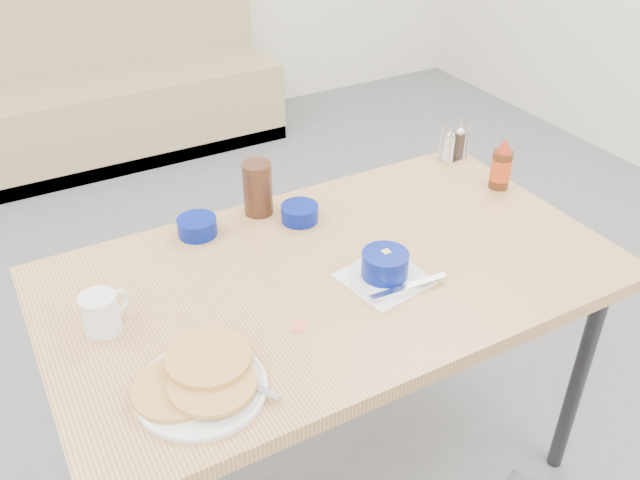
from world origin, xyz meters
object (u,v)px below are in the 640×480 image
dining_table (333,290)px  syrup_bottle (501,167)px  pancake_plate (200,382)px  coffee_mug (102,312)px  booth_bench (103,93)px  butter_bowl (300,213)px  condiment_caddy (454,147)px  amber_tumbler (258,188)px  grits_setting (385,268)px  creamer_bowl (197,227)px

dining_table → syrup_bottle: bearing=11.0°
pancake_plate → coffee_mug: coffee_mug is taller
booth_bench → pancake_plate: booth_bench is taller
butter_bowl → dining_table: bearing=-98.1°
butter_bowl → condiment_caddy: 0.61m
syrup_bottle → amber_tumbler: bearing=162.5°
grits_setting → amber_tumbler: size_ratio=1.53×
grits_setting → syrup_bottle: 0.59m
creamer_bowl → dining_table: bearing=-53.4°
coffee_mug → creamer_bowl: size_ratio=1.08×
dining_table → butter_bowl: bearing=81.9°
booth_bench → dining_table: size_ratio=1.36×
butter_bowl → condiment_caddy: bearing=8.8°
coffee_mug → creamer_bowl: 0.41m
booth_bench → dining_table: 2.56m
dining_table → pancake_plate: (-0.43, -0.22, 0.08)m
pancake_plate → creamer_bowl: same height
condiment_caddy → syrup_bottle: 0.22m
pancake_plate → booth_bench: bearing=81.1°
creamer_bowl → amber_tumbler: 0.20m
creamer_bowl → condiment_caddy: bearing=1.5°
creamer_bowl → condiment_caddy: size_ratio=0.90×
creamer_bowl → amber_tumbler: size_ratio=0.69×
grits_setting → butter_bowl: (-0.05, 0.34, -0.01)m
condiment_caddy → dining_table: bearing=-158.2°
creamer_bowl → syrup_bottle: (0.88, -0.19, 0.04)m
butter_bowl → condiment_caddy: size_ratio=0.88×
dining_table → coffee_mug: coffee_mug is taller
booth_bench → condiment_caddy: bearing=-73.7°
booth_bench → butter_bowl: (0.03, -2.29, 0.43)m
dining_table → creamer_bowl: creamer_bowl is taller
dining_table → butter_bowl: size_ratio=13.60×
pancake_plate → creamer_bowl: 0.57m
pancake_plate → creamer_bowl: bearing=70.1°
pancake_plate → coffee_mug: (-0.12, 0.27, 0.03)m
creamer_bowl → condiment_caddy: 0.88m
butter_bowl → amber_tumbler: (-0.08, 0.09, 0.05)m
dining_table → condiment_caddy: 0.73m
coffee_mug → grits_setting: size_ratio=0.49×
dining_table → booth_bench: bearing=90.0°
dining_table → creamer_bowl: size_ratio=13.31×
grits_setting → condiment_caddy: (0.55, 0.43, 0.01)m
dining_table → creamer_bowl: 0.40m
booth_bench → butter_bowl: booth_bench is taller
pancake_plate → syrup_bottle: syrup_bottle is taller
booth_bench → syrup_bottle: size_ratio=12.17×
syrup_bottle → creamer_bowl: bearing=167.6°
pancake_plate → creamer_bowl: size_ratio=2.50×
grits_setting → butter_bowl: size_ratio=2.25×
coffee_mug → creamer_bowl: (0.31, 0.26, -0.02)m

